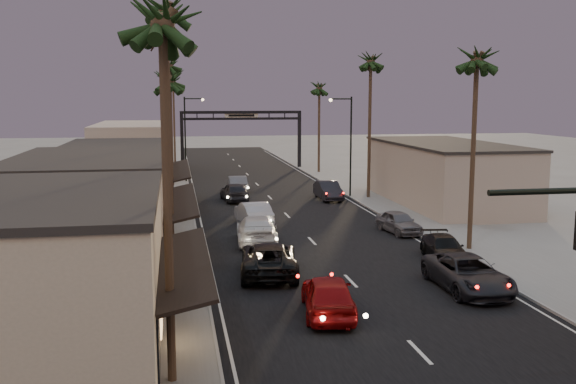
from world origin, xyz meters
name	(u,v)px	position (x,y,z in m)	size (l,w,h in m)	color
ground	(281,209)	(0.00, 40.00, 0.00)	(200.00, 200.00, 0.00)	slate
road	(271,199)	(0.00, 45.00, 0.00)	(14.00, 120.00, 0.02)	black
sidewalk_left	(163,190)	(-9.50, 52.00, 0.06)	(5.00, 92.00, 0.12)	slate
sidewalk_right	(353,185)	(9.50, 52.00, 0.06)	(5.00, 92.00, 0.12)	slate
storefront_near	(40,279)	(-13.00, 12.00, 2.75)	(8.00, 12.00, 5.50)	tan
storefront_mid	(91,210)	(-13.00, 26.00, 2.75)	(8.00, 14.00, 5.50)	gray
storefront_far	(116,179)	(-13.00, 42.00, 2.50)	(8.00, 16.00, 5.00)	tan
storefront_dist	(133,150)	(-13.00, 65.00, 3.00)	(8.00, 20.00, 6.00)	gray
building_right	(445,175)	(14.00, 40.00, 2.50)	(8.00, 18.00, 5.00)	gray
arch	(241,125)	(0.00, 70.00, 5.53)	(15.20, 0.40, 7.27)	black
streetlight_right	(348,138)	(6.92, 45.00, 5.33)	(2.13, 0.30, 9.00)	black
streetlight_left	(188,132)	(-6.92, 58.00, 5.33)	(2.13, 0.30, 9.00)	black
palm_la	(162,9)	(-8.60, 9.00, 11.44)	(3.20, 3.20, 13.20)	#38281C
palm_lb	(165,4)	(-8.60, 22.00, 13.39)	(3.20, 3.20, 15.20)	#38281C
palm_lc	(169,75)	(-8.60, 36.00, 10.47)	(3.20, 3.20, 12.20)	#38281C
palm_ld	(170,62)	(-8.60, 55.00, 12.42)	(3.20, 3.20, 14.20)	#38281C
palm_ra	(477,52)	(8.60, 24.00, 11.44)	(3.20, 3.20, 13.20)	#38281C
palm_rb	(371,57)	(8.60, 44.00, 12.42)	(3.20, 3.20, 14.20)	#38281C
palm_rc	(319,84)	(8.60, 64.00, 10.47)	(3.20, 3.20, 12.20)	#38281C
palm_far	(173,78)	(-8.30, 78.00, 11.44)	(3.20, 3.20, 13.20)	#38281C
oncoming_red	(328,295)	(-2.25, 14.44, 0.85)	(2.02, 5.02, 1.71)	maroon
oncoming_pickup	(269,259)	(-3.78, 20.87, 0.83)	(2.76, 5.99, 1.66)	black
oncoming_silver	(253,213)	(-3.00, 33.62, 0.85)	(1.80, 5.16, 1.70)	#9E9EA3
oncoming_white	(257,229)	(-3.48, 28.12, 0.85)	(2.39, 5.88, 1.71)	silver
oncoming_dgrey	(234,192)	(-3.32, 44.50, 0.82)	(1.94, 4.83, 1.64)	black
oncoming_grey_far	(237,184)	(-2.53, 50.00, 0.78)	(1.64, 4.71, 1.55)	#57585D
curbside_near	(468,274)	(4.95, 16.61, 0.80)	(2.66, 5.78, 1.61)	black
curbside_black	(444,248)	(6.20, 22.11, 0.67)	(1.87, 4.61, 1.34)	black
curbside_grey	(399,222)	(6.20, 29.43, 0.73)	(1.72, 4.27, 1.45)	#57565C
curbside_far	(328,190)	(4.91, 43.96, 0.81)	(1.71, 4.91, 1.62)	black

